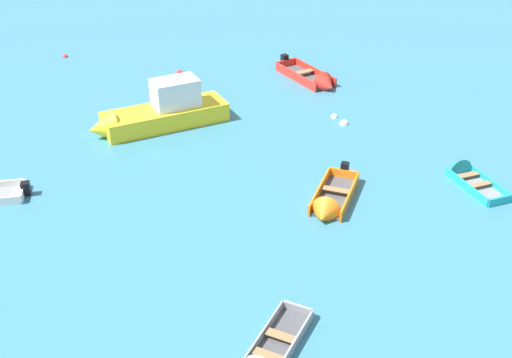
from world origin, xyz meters
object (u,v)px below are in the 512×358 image
rowboat_orange_foreground_center (329,204)px  rowboat_red_cluster_outer (316,81)px  motor_launch_yellow_near_right (157,113)px  rowboat_turquoise_far_left (465,175)px  mooring_buoy_midfield (344,124)px  mooring_buoy_outer_edge (65,57)px  mooring_buoy_central (334,117)px  mooring_buoy_far_field (179,74)px

rowboat_orange_foreground_center → rowboat_red_cluster_outer: size_ratio=0.94×
motor_launch_yellow_near_right → rowboat_turquoise_far_left: size_ratio=1.96×
mooring_buoy_midfield → rowboat_red_cluster_outer: bearing=109.7°
mooring_buoy_outer_edge → rowboat_red_cluster_outer: bearing=-7.5°
rowboat_red_cluster_outer → mooring_buoy_midfield: 5.22m
rowboat_orange_foreground_center → mooring_buoy_midfield: (0.25, 7.82, -0.21)m
rowboat_turquoise_far_left → mooring_buoy_central: bearing=137.8°
mooring_buoy_central → mooring_buoy_midfield: (0.51, -0.71, 0.00)m
motor_launch_yellow_near_right → mooring_buoy_far_field: bearing=96.1°
rowboat_orange_foreground_center → mooring_buoy_central: bearing=91.8°
mooring_buoy_far_field → mooring_buoy_outer_edge: (-7.68, 1.68, 0.00)m
mooring_buoy_central → rowboat_red_cluster_outer: bearing=106.6°
rowboat_turquoise_far_left → motor_launch_yellow_near_right: bearing=168.8°
rowboat_orange_foreground_center → mooring_buoy_outer_edge: size_ratio=11.77×
motor_launch_yellow_near_right → mooring_buoy_midfield: bearing=10.7°
rowboat_turquoise_far_left → mooring_buoy_outer_edge: (-22.62, 11.46, -0.16)m
rowboat_turquoise_far_left → rowboat_red_cluster_outer: (-7.00, 9.41, 0.07)m
motor_launch_yellow_near_right → mooring_buoy_central: size_ratio=18.08×
mooring_buoy_central → mooring_buoy_outer_edge: mooring_buoy_central is taller
mooring_buoy_central → mooring_buoy_far_field: mooring_buoy_far_field is taller
mooring_buoy_far_field → rowboat_turquoise_far_left: bearing=-33.2°
rowboat_turquoise_far_left → mooring_buoy_outer_edge: bearing=153.1°
mooring_buoy_midfield → mooring_buoy_outer_edge: mooring_buoy_midfield is taller
rowboat_turquoise_far_left → mooring_buoy_outer_edge: rowboat_turquoise_far_left is taller
rowboat_red_cluster_outer → mooring_buoy_far_field: size_ratio=9.36×
rowboat_orange_foreground_center → mooring_buoy_central: (-0.26, 8.53, -0.21)m
rowboat_turquoise_far_left → mooring_buoy_central: 7.76m
rowboat_turquoise_far_left → mooring_buoy_far_field: 17.86m
motor_launch_yellow_near_right → mooring_buoy_central: bearing=15.9°
rowboat_red_cluster_outer → mooring_buoy_central: (1.25, -4.20, -0.23)m
rowboat_orange_foreground_center → mooring_buoy_far_field: rowboat_orange_foreground_center is taller
mooring_buoy_central → mooring_buoy_outer_edge: size_ratio=1.05×
rowboat_orange_foreground_center → rowboat_turquoise_far_left: rowboat_orange_foreground_center is taller
rowboat_turquoise_far_left → mooring_buoy_outer_edge: size_ratio=9.72×
mooring_buoy_far_field → motor_launch_yellow_near_right: bearing=-83.9°
mooring_buoy_outer_edge → rowboat_turquoise_far_left: bearing=-26.9°
motor_launch_yellow_near_right → mooring_buoy_central: 8.81m
rowboat_orange_foreground_center → mooring_buoy_midfield: rowboat_orange_foreground_center is taller
motor_launch_yellow_near_right → mooring_buoy_far_field: motor_launch_yellow_near_right is taller
motor_launch_yellow_near_right → mooring_buoy_midfield: motor_launch_yellow_near_right is taller
motor_launch_yellow_near_right → mooring_buoy_midfield: (8.95, 1.70, -0.73)m
rowboat_orange_foreground_center → mooring_buoy_central: 8.53m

